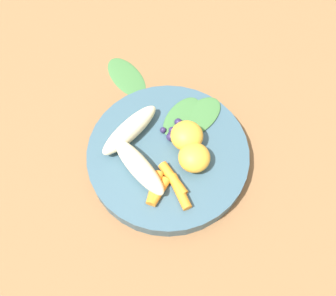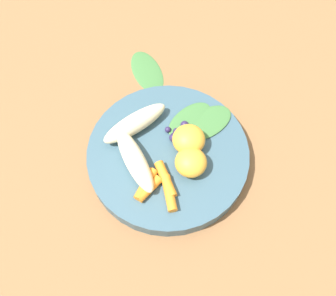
# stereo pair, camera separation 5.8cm
# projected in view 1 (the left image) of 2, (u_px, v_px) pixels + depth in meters

# --- Properties ---
(ground_plane) EXTENTS (2.40, 2.40, 0.00)m
(ground_plane) POSITION_uv_depth(u_px,v_px,m) (168.00, 159.00, 0.62)
(ground_plane) COLOR brown
(bowl) EXTENTS (0.27, 0.27, 0.03)m
(bowl) POSITION_uv_depth(u_px,v_px,m) (168.00, 155.00, 0.60)
(bowl) COLOR #385666
(bowl) RESTS_ON ground_plane
(banana_peeled_left) EXTENTS (0.10, 0.11, 0.03)m
(banana_peeled_left) POSITION_uv_depth(u_px,v_px,m) (139.00, 166.00, 0.56)
(banana_peeled_left) COLOR beige
(banana_peeled_left) RESTS_ON bowl
(banana_peeled_right) EXTENTS (0.12, 0.09, 0.03)m
(banana_peeled_right) POSITION_uv_depth(u_px,v_px,m) (130.00, 130.00, 0.59)
(banana_peeled_right) COLOR beige
(banana_peeled_right) RESTS_ON bowl
(orange_segment_near) EXTENTS (0.05, 0.05, 0.04)m
(orange_segment_near) POSITION_uv_depth(u_px,v_px,m) (187.00, 136.00, 0.58)
(orange_segment_near) COLOR #F4A833
(orange_segment_near) RESTS_ON bowl
(orange_segment_far) EXTENTS (0.05, 0.05, 0.04)m
(orange_segment_far) POSITION_uv_depth(u_px,v_px,m) (194.00, 158.00, 0.56)
(orange_segment_far) COLOR #F4A833
(orange_segment_far) RESTS_ON bowl
(carrot_front) EXTENTS (0.05, 0.02, 0.02)m
(carrot_front) POSITION_uv_depth(u_px,v_px,m) (155.00, 188.00, 0.55)
(carrot_front) COLOR orange
(carrot_front) RESTS_ON bowl
(carrot_mid_left) EXTENTS (0.05, 0.03, 0.01)m
(carrot_mid_left) POSITION_uv_depth(u_px,v_px,m) (158.00, 191.00, 0.55)
(carrot_mid_left) COLOR orange
(carrot_mid_left) RESTS_ON bowl
(carrot_mid_right) EXTENTS (0.05, 0.05, 0.02)m
(carrot_mid_right) POSITION_uv_depth(u_px,v_px,m) (173.00, 179.00, 0.56)
(carrot_mid_right) COLOR orange
(carrot_mid_right) RESTS_ON bowl
(carrot_rear) EXTENTS (0.06, 0.04, 0.01)m
(carrot_rear) POSITION_uv_depth(u_px,v_px,m) (180.00, 192.00, 0.55)
(carrot_rear) COLOR orange
(carrot_rear) RESTS_ON bowl
(blueberry_pile) EXTENTS (0.04, 0.04, 0.01)m
(blueberry_pile) POSITION_uv_depth(u_px,v_px,m) (176.00, 132.00, 0.60)
(blueberry_pile) COLOR #2D234C
(blueberry_pile) RESTS_ON bowl
(kale_leaf_left) EXTENTS (0.11, 0.10, 0.01)m
(kale_leaf_left) POSITION_uv_depth(u_px,v_px,m) (199.00, 116.00, 0.62)
(kale_leaf_left) COLOR #3D7038
(kale_leaf_left) RESTS_ON bowl
(kale_leaf_right) EXTENTS (0.10, 0.08, 0.01)m
(kale_leaf_right) POSITION_uv_depth(u_px,v_px,m) (182.00, 117.00, 0.62)
(kale_leaf_right) COLOR #3D7038
(kale_leaf_right) RESTS_ON bowl
(kale_leaf_stray) EXTENTS (0.12, 0.12, 0.01)m
(kale_leaf_stray) POSITION_uv_depth(u_px,v_px,m) (126.00, 76.00, 0.70)
(kale_leaf_stray) COLOR #3D7038
(kale_leaf_stray) RESTS_ON ground_plane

